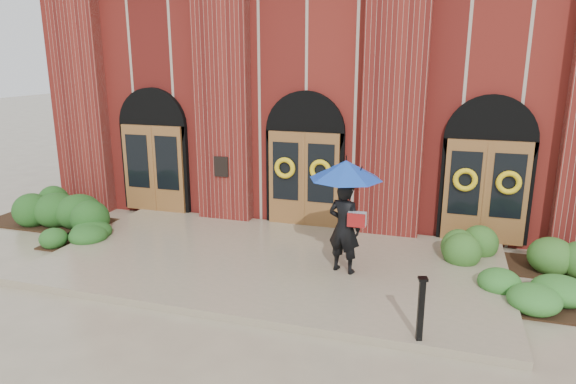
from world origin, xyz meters
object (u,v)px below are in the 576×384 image
at_px(hedge_wall_right, 517,250).
at_px(hedge_wall_left, 51,208).
at_px(man_with_umbrella, 345,195).
at_px(metal_post, 421,308).

bearing_deg(hedge_wall_right, hedge_wall_left, -177.14).
bearing_deg(hedge_wall_right, man_with_umbrella, -153.12).
bearing_deg(metal_post, hedge_wall_left, 161.03).
xyz_separation_m(metal_post, hedge_wall_left, (-10.23, 3.52, -0.28)).
height_order(hedge_wall_left, hedge_wall_right, hedge_wall_left).
height_order(metal_post, hedge_wall_right, metal_post).
height_order(man_with_umbrella, hedge_wall_left, man_with_umbrella).
bearing_deg(hedge_wall_left, metal_post, -18.97).
xyz_separation_m(man_with_umbrella, hedge_wall_right, (3.56, 1.80, -1.44)).
relative_size(man_with_umbrella, hedge_wall_left, 0.70).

